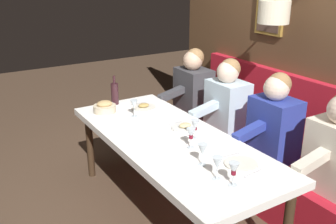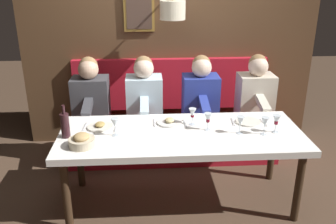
# 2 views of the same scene
# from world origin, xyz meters

# --- Properties ---
(ground_plane) EXTENTS (12.00, 12.00, 0.00)m
(ground_plane) POSITION_xyz_m (0.00, 0.00, 0.00)
(ground_plane) COLOR #4C3828
(dining_table) EXTENTS (0.90, 2.20, 0.74)m
(dining_table) POSITION_xyz_m (0.00, 0.00, 0.67)
(dining_table) COLOR white
(dining_table) RESTS_ON ground_plane
(banquette_bench) EXTENTS (0.52, 2.40, 0.45)m
(banquette_bench) POSITION_xyz_m (0.89, 0.00, 0.23)
(banquette_bench) COLOR red
(banquette_bench) RESTS_ON ground_plane
(back_wall_panel) EXTENTS (0.59, 3.60, 2.90)m
(back_wall_panel) POSITION_xyz_m (1.46, 0.00, 1.37)
(back_wall_panel) COLOR brown
(back_wall_panel) RESTS_ON ground_plane
(diner_nearest) EXTENTS (0.60, 0.40, 0.79)m
(diner_nearest) POSITION_xyz_m (0.88, -0.94, 0.82)
(diner_nearest) COLOR beige
(diner_nearest) RESTS_ON banquette_bench
(diner_near) EXTENTS (0.60, 0.40, 0.79)m
(diner_near) POSITION_xyz_m (0.88, -0.31, 0.82)
(diner_near) COLOR #283893
(diner_near) RESTS_ON banquette_bench
(diner_middle) EXTENTS (0.60, 0.40, 0.79)m
(diner_middle) POSITION_xyz_m (0.88, 0.33, 0.82)
(diner_middle) COLOR silver
(diner_middle) RESTS_ON banquette_bench
(diner_far) EXTENTS (0.60, 0.40, 0.79)m
(diner_far) POSITION_xyz_m (0.88, 0.92, 0.82)
(diner_far) COLOR #3D3D42
(diner_far) RESTS_ON banquette_bench
(place_setting_0) EXTENTS (0.24, 0.31, 0.05)m
(place_setting_0) POSITION_xyz_m (0.21, 0.09, 0.75)
(place_setting_0) COLOR silver
(place_setting_0) RESTS_ON dining_table
(place_setting_1) EXTENTS (0.24, 0.32, 0.01)m
(place_setting_1) POSITION_xyz_m (0.18, -0.67, 0.75)
(place_setting_1) COLOR silver
(place_setting_1) RESTS_ON dining_table
(place_setting_2) EXTENTS (0.24, 0.31, 0.05)m
(place_setting_2) POSITION_xyz_m (0.15, 0.75, 0.75)
(place_setting_2) COLOR silver
(place_setting_2) RESTS_ON dining_table
(wine_glass_0) EXTENTS (0.07, 0.07, 0.16)m
(wine_glass_0) POSITION_xyz_m (0.16, -0.12, 0.86)
(wine_glass_0) COLOR silver
(wine_glass_0) RESTS_ON dining_table
(wine_glass_1) EXTENTS (0.07, 0.07, 0.16)m
(wine_glass_1) POSITION_xyz_m (-0.06, -0.52, 0.86)
(wine_glass_1) COLOR silver
(wine_glass_1) RESTS_ON dining_table
(wine_glass_2) EXTENTS (0.07, 0.07, 0.16)m
(wine_glass_2) POSITION_xyz_m (-0.09, -0.73, 0.86)
(wine_glass_2) COLOR silver
(wine_glass_2) RESTS_ON dining_table
(wine_glass_3) EXTENTS (0.07, 0.07, 0.16)m
(wine_glass_3) POSITION_xyz_m (0.03, -0.25, 0.86)
(wine_glass_3) COLOR silver
(wine_glass_3) RESTS_ON dining_table
(wine_glass_4) EXTENTS (0.07, 0.07, 0.16)m
(wine_glass_4) POSITION_xyz_m (-0.05, -0.85, 0.86)
(wine_glass_4) COLOR silver
(wine_glass_4) RESTS_ON dining_table
(wine_glass_5) EXTENTS (0.07, 0.07, 0.16)m
(wine_glass_5) POSITION_xyz_m (-0.03, 0.59, 0.86)
(wine_glass_5) COLOR silver
(wine_glass_5) RESTS_ON dining_table
(wine_bottle) EXTENTS (0.08, 0.08, 0.30)m
(wine_bottle) POSITION_xyz_m (-0.04, 1.02, 0.86)
(wine_bottle) COLOR #33191E
(wine_bottle) RESTS_ON dining_table
(bread_bowl) EXTENTS (0.22, 0.22, 0.12)m
(bread_bowl) POSITION_xyz_m (-0.22, 0.85, 0.79)
(bread_bowl) COLOR beige
(bread_bowl) RESTS_ON dining_table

